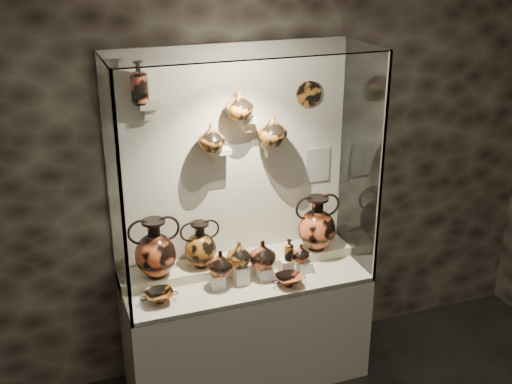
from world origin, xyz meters
TOP-DOWN VIEW (x-y plane):
  - wall_back at (0.00, 2.50)m, footprint 5.00×0.02m
  - plinth at (0.00, 2.18)m, footprint 1.70×0.60m
  - front_tier at (0.00, 2.18)m, footprint 1.68×0.58m
  - rear_tier at (0.00, 2.35)m, footprint 1.70×0.25m
  - back_panel at (0.00, 2.50)m, footprint 1.70×0.03m
  - glass_front at (0.00, 1.88)m, footprint 1.70×0.01m
  - glass_left at (-0.85, 2.18)m, footprint 0.01×0.60m
  - glass_right at (0.85, 2.18)m, footprint 0.01×0.60m
  - glass_top at (0.00, 2.18)m, footprint 1.70×0.60m
  - frame_post_left at (-0.84, 1.89)m, footprint 0.02×0.02m
  - frame_post_right at (0.84, 1.89)m, footprint 0.02×0.02m
  - pedestal_a at (-0.22, 2.13)m, footprint 0.09×0.09m
  - pedestal_b at (-0.05, 2.13)m, footprint 0.09×0.09m
  - pedestal_c at (0.12, 2.13)m, footprint 0.09×0.09m
  - pedestal_d at (0.28, 2.13)m, footprint 0.09×0.09m
  - pedestal_e at (0.42, 2.13)m, footprint 0.09×0.09m
  - bracket_ul at (-0.55, 2.42)m, footprint 0.14×0.12m
  - bracket_ca at (-0.10, 2.42)m, footprint 0.14×0.12m
  - bracket_cb at (0.10, 2.42)m, footprint 0.10×0.12m
  - bracket_cc at (0.28, 2.42)m, footprint 0.14×0.12m
  - amphora_left at (-0.60, 2.30)m, footprint 0.35×0.35m
  - amphora_mid at (-0.28, 2.34)m, footprint 0.29×0.29m
  - amphora_right at (0.59, 2.31)m, footprint 0.39×0.39m
  - jug_a at (-0.20, 2.12)m, footprint 0.21×0.21m
  - jug_b at (-0.06, 2.15)m, footprint 0.18×0.18m
  - jug_c at (0.11, 2.14)m, footprint 0.20×0.20m
  - jug_e at (0.39, 2.15)m, footprint 0.13×0.13m
  - lekythos_small at (0.29, 2.12)m, footprint 0.10×0.10m
  - kylix_left at (-0.63, 2.08)m, footprint 0.28×0.25m
  - kylix_right at (0.24, 1.99)m, footprint 0.23×0.20m
  - lekythos_tall at (-0.61, 2.40)m, footprint 0.15×0.15m
  - ovoid_vase_a at (-0.17, 2.38)m, footprint 0.22×0.22m
  - ovoid_vase_b at (0.03, 2.38)m, footprint 0.20×0.20m
  - ovoid_vase_c at (0.26, 2.37)m, footprint 0.25×0.25m
  - wall_plate at (0.57, 2.47)m, footprint 0.18×0.02m
  - info_placard at (0.66, 2.47)m, footprint 0.19×0.01m

SIDE VIEW (x-z plane):
  - plinth at x=0.00m, z-range 0.00..0.80m
  - front_tier at x=0.00m, z-range 0.80..0.83m
  - rear_tier at x=0.00m, z-range 0.80..0.90m
  - pedestal_e at x=0.42m, z-range 0.83..0.91m
  - pedestal_c at x=0.12m, z-range 0.83..0.92m
  - kylix_right at x=0.24m, z-range 0.83..0.92m
  - kylix_left at x=-0.63m, z-range 0.83..0.93m
  - pedestal_a at x=-0.22m, z-range 0.83..0.93m
  - pedestal_d at x=0.28m, z-range 0.83..0.95m
  - pedestal_b at x=-0.05m, z-range 0.83..0.96m
  - jug_e at x=0.39m, z-range 0.91..1.04m
  - jug_a at x=-0.20m, z-range 0.93..1.10m
  - jug_c at x=0.11m, z-range 0.92..1.11m
  - lekythos_small at x=0.29m, z-range 0.95..1.13m
  - jug_b at x=-0.06m, z-range 0.96..1.13m
  - amphora_mid at x=-0.28m, z-range 0.90..1.23m
  - amphora_right at x=0.59m, z-range 0.90..1.31m
  - amphora_left at x=-0.60m, z-range 0.90..1.32m
  - info_placard at x=0.66m, z-range 1.36..1.61m
  - wall_back at x=0.00m, z-range 0.00..3.20m
  - back_panel at x=0.00m, z-range 0.80..2.40m
  - glass_front at x=0.00m, z-range 0.80..2.40m
  - glass_left at x=-0.85m, z-range 0.80..2.40m
  - glass_right at x=0.85m, z-range 0.80..2.40m
  - frame_post_left at x=-0.84m, z-range 0.80..2.40m
  - frame_post_right at x=0.84m, z-range 0.80..2.40m
  - bracket_ca at x=-0.10m, z-range 1.68..1.72m
  - bracket_cc at x=0.28m, z-range 1.68..1.72m
  - ovoid_vase_a at x=-0.17m, z-range 1.72..1.90m
  - ovoid_vase_c at x=0.26m, z-range 1.72..1.93m
  - bracket_cb at x=0.10m, z-range 1.88..1.92m
  - ovoid_vase_b at x=0.03m, z-range 1.92..2.11m
  - wall_plate at x=0.57m, z-range 1.93..2.11m
  - bracket_ul at x=-0.55m, z-range 2.03..2.07m
  - lekythos_tall at x=-0.61m, z-range 2.07..2.37m
  - glass_top at x=0.00m, z-range 2.39..2.40m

